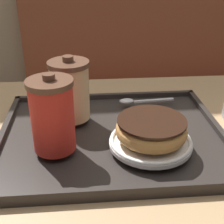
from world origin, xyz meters
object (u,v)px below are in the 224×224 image
(coffee_cup_front, at_px, (52,115))
(donut_chocolate_glazed, at_px, (151,129))
(spoon, at_px, (134,101))
(coffee_cup_rear, at_px, (70,90))

(coffee_cup_front, relative_size, donut_chocolate_glazed, 1.09)
(donut_chocolate_glazed, height_order, spoon, donut_chocolate_glazed)
(coffee_cup_rear, distance_m, donut_chocolate_glazed, 0.20)
(coffee_cup_rear, bearing_deg, donut_chocolate_glazed, -39.60)
(coffee_cup_front, bearing_deg, donut_chocolate_glazed, -1.93)
(donut_chocolate_glazed, xyz_separation_m, spoon, (-0.00, 0.19, -0.03))
(coffee_cup_front, height_order, coffee_cup_rear, coffee_cup_front)
(coffee_cup_front, relative_size, coffee_cup_rear, 1.05)
(coffee_cup_front, relative_size, spoon, 1.07)
(coffee_cup_front, bearing_deg, coffee_cup_rear, 77.46)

